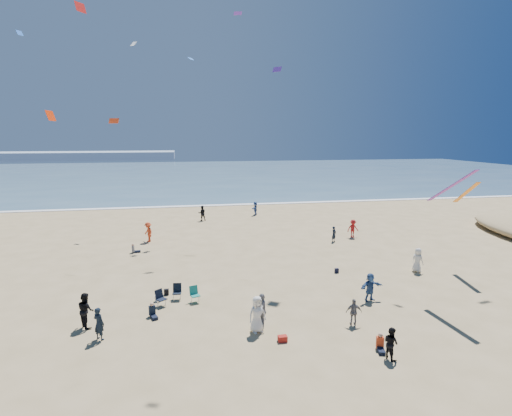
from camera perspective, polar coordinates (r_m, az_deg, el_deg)
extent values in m
cube|color=#476B84|center=(108.01, -9.52, 4.83)|extent=(220.00, 100.00, 0.06)
cube|color=white|center=(58.42, -8.57, 0.30)|extent=(220.00, 1.20, 0.08)
cube|color=#7A8EA8|center=(191.76, -28.34, 6.56)|extent=(110.00, 20.00, 3.20)
imported|color=#305085|center=(26.09, 16.00, -10.78)|extent=(1.70, 0.90, 1.75)
imported|color=black|center=(39.13, 11.08, -3.68)|extent=(0.66, 0.61, 1.51)
imported|color=black|center=(20.20, 18.72, -17.79)|extent=(0.75, 0.86, 1.52)
imported|color=maroon|center=(41.24, 13.67, -2.86)|extent=(1.16, 0.67, 1.80)
imported|color=slate|center=(22.81, 13.81, -14.23)|extent=(0.91, 0.53, 1.46)
imported|color=black|center=(23.69, -23.14, -13.25)|extent=(1.11, 1.17, 1.90)
imported|color=black|center=(22.14, -21.53, -15.12)|extent=(0.74, 0.69, 1.70)
imported|color=gray|center=(21.82, 0.87, -14.44)|extent=(0.77, 1.21, 1.91)
imported|color=red|center=(39.75, -15.14, -3.34)|extent=(1.22, 1.42, 1.90)
imported|color=#395B9F|center=(51.25, -0.10, -0.06)|extent=(1.15, 1.66, 1.72)
imported|color=white|center=(21.39, 0.17, -14.93)|extent=(1.08, 0.85, 1.93)
imported|color=black|center=(48.31, -7.72, -0.73)|extent=(0.97, 0.80, 1.82)
imported|color=silver|center=(32.43, 22.08, -6.90)|extent=(0.91, 1.06, 1.83)
cube|color=white|center=(25.94, -13.85, -12.41)|extent=(0.35, 0.20, 0.40)
cube|color=black|center=(26.79, -12.68, -11.63)|extent=(0.30, 0.22, 0.38)
cube|color=#A31F17|center=(20.89, 3.81, -18.13)|extent=(0.45, 0.30, 0.30)
cube|color=black|center=(30.68, 11.45, -8.76)|extent=(0.28, 0.18, 0.34)
cube|color=purple|center=(45.78, -2.62, 26.04)|extent=(0.88, 0.53, 0.43)
cube|color=blue|center=(42.41, -30.69, 20.71)|extent=(0.48, 0.60, 0.42)
cube|color=blue|center=(43.88, -9.29, 20.30)|extent=(0.72, 0.76, 0.27)
cube|color=#522AA1|center=(35.15, 3.03, 19.17)|extent=(0.74, 0.72, 0.44)
cube|color=red|center=(29.41, -23.81, 24.76)|extent=(0.59, 0.72, 0.60)
cube|color=#EB3004|center=(25.72, -27.28, 11.64)|extent=(0.35, 0.84, 0.57)
cube|color=#FF4417|center=(35.57, -19.64, 11.65)|extent=(0.87, 0.49, 0.43)
cube|color=white|center=(49.34, -17.09, 21.51)|extent=(0.76, 0.76, 0.53)
cube|color=purple|center=(26.50, 26.16, 2.83)|extent=(0.35, 3.14, 2.21)
cube|color=orange|center=(33.41, 27.84, 1.96)|extent=(0.35, 2.64, 1.87)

